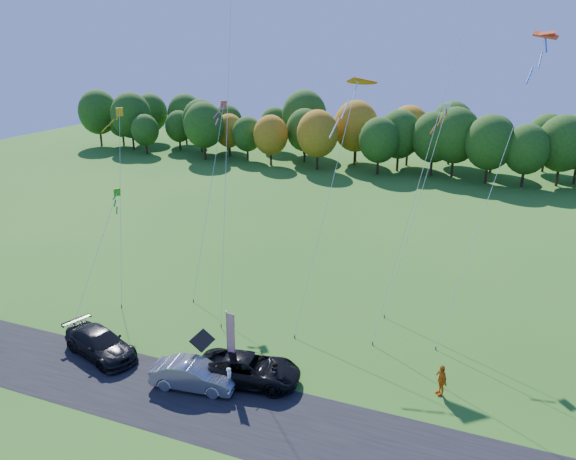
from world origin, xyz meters
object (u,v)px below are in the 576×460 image
at_px(person_east, 441,380).
at_px(feather_flag, 230,337).
at_px(silver_sedan, 194,375).
at_px(black_suv, 249,369).

bearing_deg(person_east, feather_flag, -112.58).
bearing_deg(silver_sedan, feather_flag, -45.93).
relative_size(person_east, feather_flag, 0.43).
xyz_separation_m(person_east, feather_flag, (-11.70, -2.77, 1.66)).
bearing_deg(black_suv, feather_flag, 73.31).
height_order(black_suv, feather_flag, feather_flag).
relative_size(silver_sedan, person_east, 2.70).
height_order(silver_sedan, feather_flag, feather_flag).
bearing_deg(silver_sedan, person_east, -78.66).
distance_m(black_suv, person_east, 10.87).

